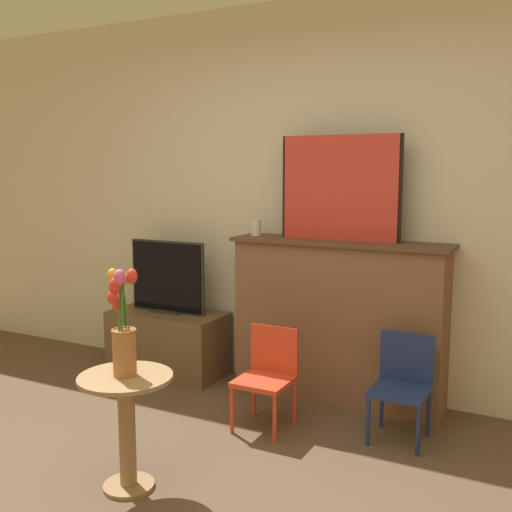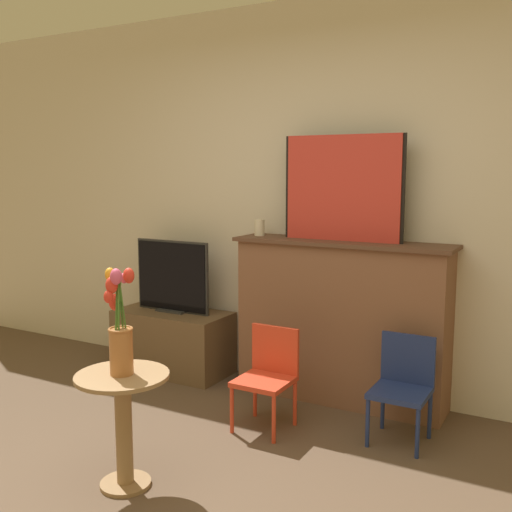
{
  "view_description": "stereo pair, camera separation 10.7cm",
  "coord_description": "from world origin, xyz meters",
  "views": [
    {
      "loc": [
        1.49,
        -1.79,
        1.55
      ],
      "look_at": [
        -0.08,
        1.23,
        1.06
      ],
      "focal_mm": 42.0,
      "sensor_mm": 36.0,
      "label": 1
    },
    {
      "loc": [
        1.58,
        -1.74,
        1.55
      ],
      "look_at": [
        -0.08,
        1.23,
        1.06
      ],
      "focal_mm": 42.0,
      "sensor_mm": 36.0,
      "label": 2
    }
  ],
  "objects": [
    {
      "name": "mantel_candle",
      "position": [
        -0.44,
        1.94,
        1.15
      ],
      "size": [
        0.07,
        0.07,
        0.11
      ],
      "color": "silver",
      "rests_on": "fireplace_mantel"
    },
    {
      "name": "painting",
      "position": [
        0.17,
        1.94,
        1.43
      ],
      "size": [
        0.82,
        0.03,
        0.68
      ],
      "color": "black",
      "rests_on": "fireplace_mantel"
    },
    {
      "name": "vase_tulips",
      "position": [
        -0.34,
        0.37,
        0.79
      ],
      "size": [
        0.19,
        0.16,
        0.52
      ],
      "color": "#AD6B38",
      "rests_on": "side_table"
    },
    {
      "name": "tv_monitor",
      "position": [
        -1.16,
        1.86,
        0.74
      ],
      "size": [
        0.64,
        0.12,
        0.55
      ],
      "color": "#2D2D2D",
      "rests_on": "tv_stand"
    },
    {
      "name": "wall_back",
      "position": [
        0.0,
        2.13,
        1.35
      ],
      "size": [
        8.0,
        0.06,
        2.7
      ],
      "color": "beige",
      "rests_on": "ground"
    },
    {
      "name": "tv_stand",
      "position": [
        -1.16,
        1.86,
        0.24
      ],
      "size": [
        0.88,
        0.44,
        0.47
      ],
      "color": "brown",
      "rests_on": "ground"
    },
    {
      "name": "fireplace_mantel",
      "position": [
        0.18,
        1.94,
        0.56
      ],
      "size": [
        1.46,
        0.36,
        1.09
      ],
      "color": "brown",
      "rests_on": "ground"
    },
    {
      "name": "chair_red",
      "position": [
        -0.05,
        1.33,
        0.34
      ],
      "size": [
        0.31,
        0.31,
        0.6
      ],
      "color": "red",
      "rests_on": "ground"
    },
    {
      "name": "side_table",
      "position": [
        -0.34,
        0.37,
        0.37
      ],
      "size": [
        0.46,
        0.46,
        0.57
      ],
      "color": "#99754C",
      "rests_on": "ground"
    },
    {
      "name": "chair_blue",
      "position": [
        0.71,
        1.55,
        0.34
      ],
      "size": [
        0.31,
        0.31,
        0.6
      ],
      "color": "navy",
      "rests_on": "ground"
    }
  ]
}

